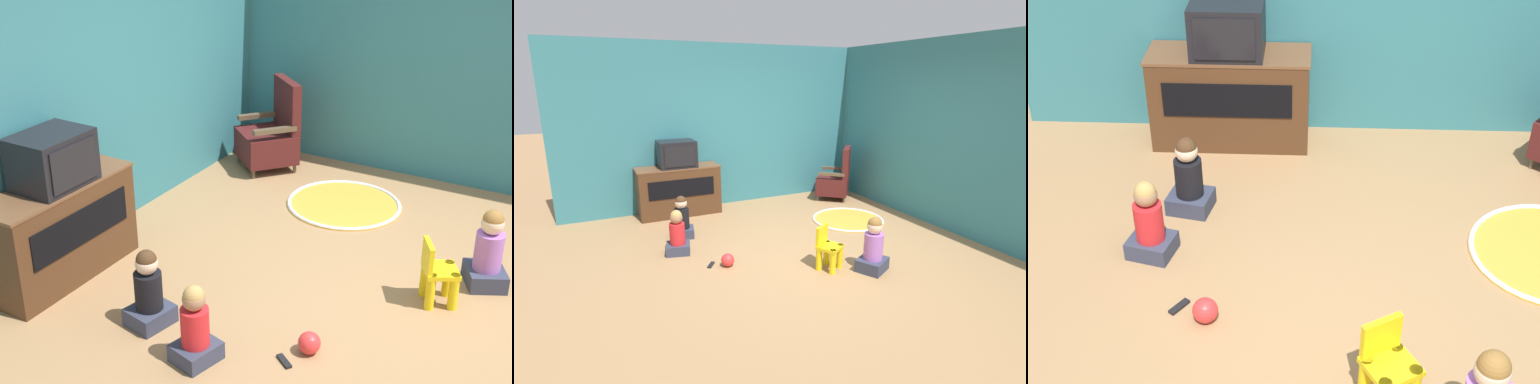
% 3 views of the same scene
% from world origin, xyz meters
% --- Properties ---
extents(ground_plane, '(30.00, 30.00, 0.00)m').
position_xyz_m(ground_plane, '(0.00, 0.00, 0.00)').
color(ground_plane, '#9E754C').
extents(wall_back, '(5.34, 0.12, 2.73)m').
position_xyz_m(wall_back, '(-0.33, 2.54, 1.37)').
color(wall_back, teal).
rests_on(wall_back, ground_plane).
extents(wall_right, '(0.12, 5.60, 2.73)m').
position_xyz_m(wall_right, '(2.28, -0.20, 1.37)').
color(wall_right, teal).
rests_on(wall_right, ground_plane).
extents(tv_cabinet, '(1.32, 0.48, 0.80)m').
position_xyz_m(tv_cabinet, '(-1.16, 2.23, 0.41)').
color(tv_cabinet, '#4C2D19').
rests_on(tv_cabinet, ground_plane).
extents(television, '(0.57, 0.45, 0.42)m').
position_xyz_m(television, '(-1.16, 2.22, 1.01)').
color(television, black).
rests_on(television, tv_cabinet).
extents(black_armchair, '(0.80, 0.81, 0.97)m').
position_xyz_m(black_armchair, '(1.67, 1.89, 0.36)').
color(black_armchair, brown).
rests_on(black_armchair, ground_plane).
extents(yellow_kid_chair, '(0.35, 0.34, 0.51)m').
position_xyz_m(yellow_kid_chair, '(-0.05, -0.50, 0.22)').
color(yellow_kid_chair, yellow).
rests_on(yellow_kid_chair, ground_plane).
extents(play_mat, '(1.12, 1.12, 0.04)m').
position_xyz_m(play_mat, '(1.17, 0.79, 0.01)').
color(play_mat, gold).
rests_on(play_mat, ground_plane).
extents(child_watching_left, '(0.35, 0.32, 0.58)m').
position_xyz_m(child_watching_left, '(-1.55, 0.68, 0.25)').
color(child_watching_left, '#33384C').
rests_on(child_watching_left, ground_plane).
extents(child_watching_center, '(0.43, 0.41, 0.65)m').
position_xyz_m(child_watching_center, '(0.38, -0.76, 0.28)').
color(child_watching_center, '#33384C').
rests_on(child_watching_center, ground_plane).
extents(child_watching_right, '(0.35, 0.32, 0.60)m').
position_xyz_m(child_watching_right, '(-1.36, 1.21, 0.26)').
color(child_watching_right, '#33384C').
rests_on(child_watching_right, ground_plane).
extents(toy_ball, '(0.16, 0.16, 0.16)m').
position_xyz_m(toy_ball, '(-1.10, 0.06, 0.08)').
color(toy_ball, red).
rests_on(toy_ball, ground_plane).
extents(remote_control, '(0.12, 0.15, 0.02)m').
position_xyz_m(remote_control, '(-1.28, 0.15, 0.01)').
color(remote_control, black).
rests_on(remote_control, ground_plane).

